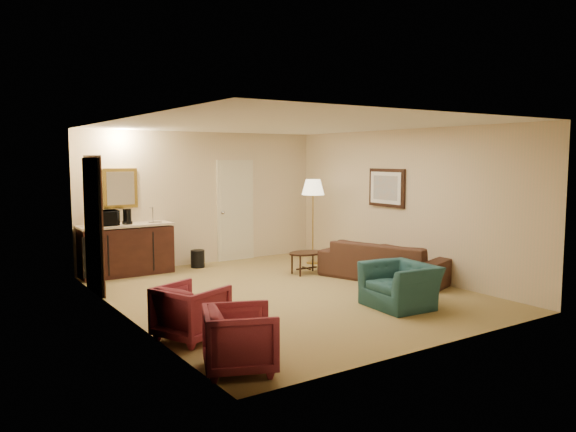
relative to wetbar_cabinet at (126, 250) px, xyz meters
name	(u,v)px	position (x,y,z in m)	size (l,w,h in m)	color
ground	(287,293)	(1.65, -2.72, -0.46)	(6.00, 6.00, 0.00)	#9C844F
room_walls	(256,181)	(1.55, -1.95, 1.26)	(5.02, 6.01, 2.61)	beige
wetbar_cabinet	(126,250)	(0.00, 0.00, 0.00)	(1.64, 0.58, 0.92)	#341610
sofa	(385,255)	(3.60, -2.85, -0.02)	(2.24, 0.65, 0.87)	black
teal_armchair	(400,278)	(2.54, -4.29, -0.05)	(0.95, 0.61, 0.83)	#1F4F4C
rose_chair_near	(191,309)	(-0.50, -3.96, -0.11)	(0.69, 0.64, 0.71)	#8C2E41
rose_chair_far	(240,336)	(-0.50, -5.14, -0.11)	(0.69, 0.64, 0.71)	#8C2E41
coffee_table	(307,263)	(2.75, -1.72, -0.26)	(0.70, 0.47, 0.40)	black
floor_lamp	(313,221)	(3.44, -0.96, 0.38)	(0.45, 0.45, 1.69)	#B4913C
waste_bin	(198,259)	(1.35, -0.07, -0.29)	(0.27, 0.27, 0.33)	black
microwave	(103,216)	(-0.39, -0.02, 0.62)	(0.48, 0.27, 0.33)	black
coffee_maker	(127,217)	(0.02, -0.03, 0.60)	(0.15, 0.15, 0.28)	black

